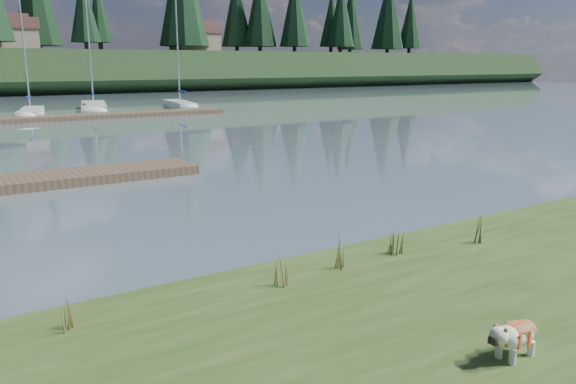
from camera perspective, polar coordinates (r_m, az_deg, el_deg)
bulldog at (r=7.15m, az=22.09°, el=-13.22°), size 0.78×0.35×0.47m
dock_far at (r=39.92m, az=-24.49°, el=6.76°), size 26.00×2.20×0.30m
sailboat_bg_2 at (r=43.89m, az=-24.61°, el=7.45°), size 2.81×6.78×10.15m
sailboat_bg_3 at (r=48.02m, az=-19.14°, el=8.27°), size 3.73×9.17×13.11m
sailboat_bg_4 at (r=48.61m, az=-11.09°, el=8.79°), size 2.37×7.25×10.61m
weed_0 at (r=8.64m, az=-0.62°, el=-7.97°), size 0.17×0.14×0.58m
weed_1 at (r=9.34m, az=5.22°, el=-6.36°), size 0.17×0.14×0.58m
weed_2 at (r=10.22m, az=11.16°, el=-4.95°), size 0.17×0.14×0.55m
weed_3 at (r=7.84m, az=-21.49°, el=-11.36°), size 0.17×0.14×0.53m
weed_4 at (r=10.20m, az=10.52°, el=-5.02°), size 0.17×0.14×0.52m
weed_5 at (r=11.22m, az=18.69°, el=-3.46°), size 0.17×0.14×0.69m
mud_lip at (r=9.24m, az=-8.05°, el=-10.17°), size 60.00×0.50×0.14m
conifer_5 at (r=81.81m, az=-20.04°, el=17.25°), size 3.96×3.96×10.35m
conifer_7 at (r=92.72m, az=-2.91°, el=18.24°), size 5.28×5.28×13.20m
conifer_8 at (r=96.48m, az=5.41°, el=17.59°), size 4.62×4.62×11.77m
conifer_9 at (r=107.17m, az=10.19°, el=17.71°), size 5.94×5.94×14.62m
house_1 at (r=81.02m, az=-26.40°, el=14.25°), size 6.30×5.30×4.65m
house_2 at (r=85.29m, az=-9.48°, el=15.26°), size 6.30×5.30×4.65m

